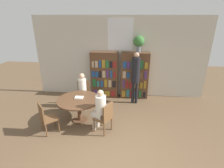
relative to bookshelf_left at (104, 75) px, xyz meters
The scene contains 13 objects.
ground_plane 3.37m from the bookshelf_left, 79.91° to the right, with size 16.00×16.00×0.00m, color brown.
wall_back 0.87m from the bookshelf_left, 18.84° to the left, with size 6.40×0.07×3.00m.
bookshelf_left is the anchor object (origin of this frame).
bookshelf_right 1.14m from the bookshelf_left, ahead, with size 1.02×0.34×1.75m.
flower_vase 1.75m from the bookshelf_left, ahead, with size 0.38×0.38×0.58m.
reading_table 1.90m from the bookshelf_left, 106.17° to the right, with size 1.26×1.26×0.72m.
chair_near_camera 2.78m from the bookshelf_left, 116.77° to the right, with size 0.57×0.57×0.88m.
chair_left_side 1.12m from the bookshelf_left, 126.57° to the right, with size 0.44×0.44×0.88m.
chair_far_side 2.34m from the bookshelf_left, 82.19° to the right, with size 0.55×0.55×0.88m.
seated_reader_left 1.21m from the bookshelf_left, 120.68° to the right, with size 0.29×0.38×1.24m.
seated_reader_right 2.21m from the bookshelf_left, 85.85° to the right, with size 0.42×0.40×1.22m.
librarian_standing 1.28m from the bookshelf_left, 23.51° to the right, with size 0.28×0.55×1.86m.
open_book_on_table 1.82m from the bookshelf_left, 106.96° to the right, with size 0.24×0.18×0.03m.
Camera 1 is at (0.29, -3.04, 3.02)m, focal length 28.00 mm.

